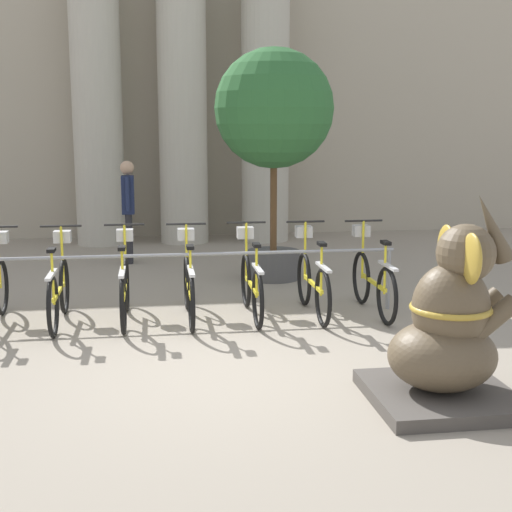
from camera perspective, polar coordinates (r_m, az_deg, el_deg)
name	(u,v)px	position (r m, az deg, el deg)	size (l,w,h in m)	color
ground_plane	(223,369)	(6.74, -2.69, -9.04)	(60.00, 60.00, 0.00)	gray
building_facade	(180,89)	(14.96, -6.09, 13.17)	(20.00, 0.20, 6.00)	#B2A893
column_left	(97,106)	(13.97, -12.60, 11.65)	(1.16, 1.16, 5.16)	#BCB7A8
column_middle	(183,106)	(13.95, -5.90, 11.84)	(1.16, 1.16, 5.16)	#BCB7A8
column_right	(265,106)	(14.11, 0.74, 11.87)	(1.16, 1.16, 5.16)	#BCB7A8
bike_rack	(124,265)	(8.44, -10.49, -0.67)	(6.51, 0.05, 0.77)	gray
bicycle_3	(59,289)	(8.44, -15.49, -2.54)	(0.48, 1.69, 1.09)	black
bicycle_4	(125,286)	(8.40, -10.46, -2.39)	(0.48, 1.69, 1.09)	black
bicycle_5	(189,285)	(8.36, -5.40, -2.32)	(0.48, 1.69, 1.09)	black
bicycle_6	(251,283)	(8.45, -0.39, -2.14)	(0.48, 1.69, 1.09)	black
bicycle_7	(312,281)	(8.56, 4.53, -2.01)	(0.48, 1.69, 1.09)	black
bicycle_8	(373,280)	(8.73, 9.31, -1.88)	(0.48, 1.69, 1.09)	black
elephant_statue	(449,332)	(6.00, 15.17, -5.92)	(1.15, 1.15, 1.74)	#4C4742
person_pedestrian	(128,202)	(11.91, -10.19, 4.26)	(0.22, 0.47, 1.69)	#28282D
potted_tree	(274,116)	(10.42, 1.44, 11.10)	(1.72, 1.72, 3.35)	#4C4C4C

